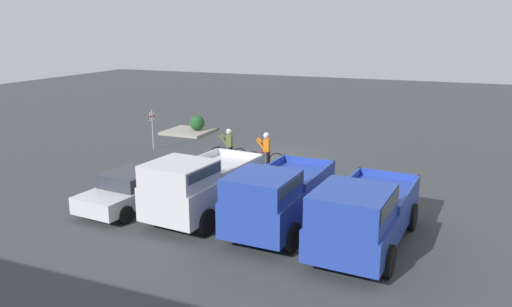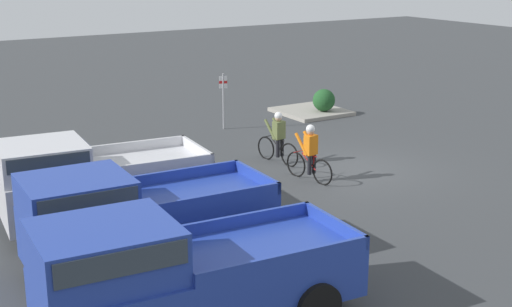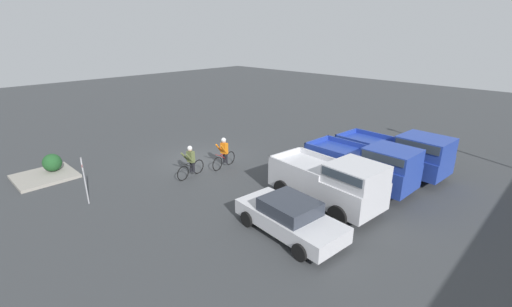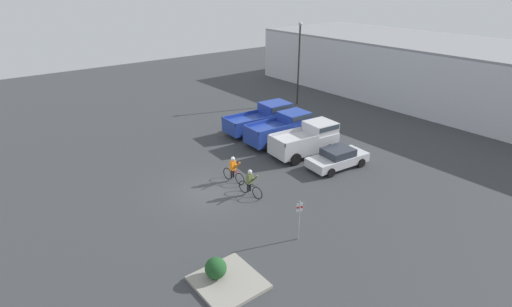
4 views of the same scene
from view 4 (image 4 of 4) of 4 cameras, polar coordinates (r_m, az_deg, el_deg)
The scene contains 12 objects.
ground_plane at distance 23.84m, azimuth -6.61°, elevation -5.39°, with size 80.00×80.00×0.00m, color #383A3D.
warehouse_building at distance 44.30m, azimuth 27.42°, elevation 9.92°, with size 43.50×13.97×5.81m.
pickup_truck_0 at distance 32.59m, azimuth 1.10°, elevation 5.17°, with size 2.61×5.72×2.20m.
pickup_truck_1 at distance 30.31m, azimuth 3.74°, elevation 3.66°, with size 2.40×5.18×2.19m.
pickup_truck_2 at distance 28.37m, azimuth 7.40°, elevation 2.07°, with size 2.63×5.00×2.20m.
sedan_0 at distance 26.89m, azimuth 11.57°, elevation -0.61°, with size 2.25×4.35×1.33m.
cyclist_0 at distance 22.90m, azimuth -0.85°, elevation -4.19°, with size 1.83×0.52×1.66m.
cyclist_1 at distance 24.46m, azimuth -3.26°, elevation -2.24°, with size 1.82×0.52×1.69m.
fire_lane_sign at distance 19.11m, azimuth 6.19°, elevation -8.92°, with size 0.13×0.29×2.10m.
lamppost at distance 39.38m, azimuth 6.15°, elevation 13.39°, with size 0.36×0.36×7.83m.
curb_island at distance 17.31m, azimuth -3.99°, elevation -17.88°, with size 2.67×2.58×0.15m, color gray.
shrub at distance 17.18m, azimuth -5.77°, elevation -15.97°, with size 0.91×0.91×0.91m.
Camera 4 is at (17.95, -10.58, 11.58)m, focal length 28.00 mm.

